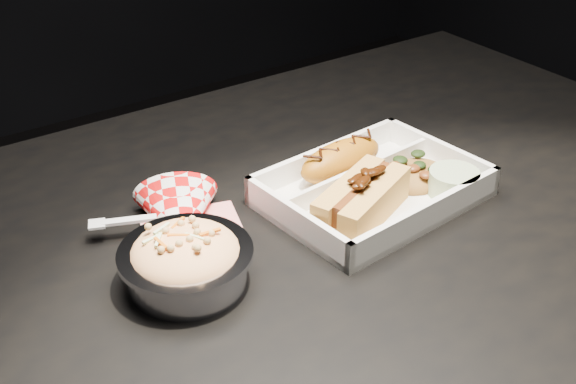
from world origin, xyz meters
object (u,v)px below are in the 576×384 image
at_px(food_tray, 372,191).
at_px(hotdog, 362,197).
at_px(fried_pastry, 341,160).
at_px(napkin_fork, 180,217).
at_px(dining_table, 315,287).
at_px(foil_coleslaw_cup, 186,259).

bearing_deg(food_tray, hotdog, -149.23).
height_order(fried_pastry, napkin_fork, napkin_fork).
distance_m(dining_table, food_tray, 0.13).
bearing_deg(hotdog, napkin_fork, 127.47).
relative_size(fried_pastry, napkin_fork, 0.73).
bearing_deg(napkin_fork, foil_coleslaw_cup, -90.54).
distance_m(dining_table, fried_pastry, 0.16).
bearing_deg(foil_coleslaw_cup, dining_table, 3.24).
distance_m(food_tray, napkin_fork, 0.23).
bearing_deg(hotdog, food_tray, 13.21).
bearing_deg(dining_table, hotdog, -26.79).
xyz_separation_m(dining_table, fried_pastry, (0.08, 0.06, 0.12)).
distance_m(hotdog, foil_coleslaw_cup, 0.22).
xyz_separation_m(dining_table, hotdog, (0.05, -0.02, 0.12)).
bearing_deg(hotdog, foil_coleslaw_cup, 153.86).
height_order(dining_table, foil_coleslaw_cup, foil_coleslaw_cup).
relative_size(food_tray, fried_pastry, 2.12).
relative_size(food_tray, hotdog, 1.82).
bearing_deg(foil_coleslaw_cup, hotdog, -3.48).
distance_m(dining_table, foil_coleslaw_cup, 0.21).
bearing_deg(fried_pastry, food_tray, -84.90).
height_order(food_tray, napkin_fork, napkin_fork).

